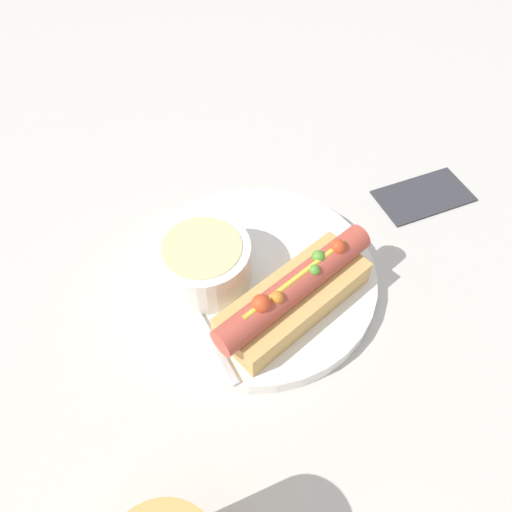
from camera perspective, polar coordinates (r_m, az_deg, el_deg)
The scene contains 6 objects.
ground_plane at distance 0.55m, azimuth 0.00°, elevation -2.99°, with size 4.00×4.00×0.00m, color #BCB7AD.
dinner_plate at distance 0.54m, azimuth 0.00°, elevation -2.46°, with size 0.26×0.26×0.02m.
hot_dog at distance 0.49m, azimuth 4.45°, elevation -4.35°, with size 0.19×0.09×0.06m.
soup_bowl at distance 0.51m, azimuth -6.02°, elevation -0.55°, with size 0.10×0.10×0.05m.
spoon at distance 0.52m, azimuth -7.99°, elevation -4.10°, with size 0.08×0.14×0.01m.
napkin at distance 0.66m, azimuth 18.62°, elevation 6.61°, with size 0.13×0.12×0.01m.
Camera 1 is at (-0.25, -0.19, 0.45)m, focal length 35.00 mm.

